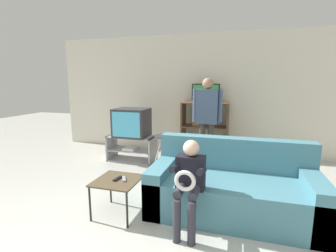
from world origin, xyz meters
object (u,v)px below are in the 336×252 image
at_px(television_flat, 206,94).
at_px(snack_table, 117,183).
at_px(folding_stool, 166,142).
at_px(person_seated_child, 189,179).
at_px(tv_stand, 132,148).
at_px(remote_control_white, 124,179).
at_px(media_shelf, 205,129).
at_px(couch, 232,189).
at_px(remote_control_black, 118,179).
at_px(person_standing_adult, 207,114).
at_px(television_main, 132,123).

relative_size(television_flat, snack_table, 1.14).
relative_size(folding_stool, person_seated_child, 0.70).
bearing_deg(tv_stand, remote_control_white, -67.60).
height_order(remote_control_white, person_seated_child, person_seated_child).
bearing_deg(media_shelf, couch, -73.77).
relative_size(tv_stand, media_shelf, 0.81).
height_order(media_shelf, remote_control_black, media_shelf).
distance_m(folding_stool, person_standing_adult, 0.94).
bearing_deg(television_flat, person_standing_adult, -79.65).
xyz_separation_m(media_shelf, remote_control_white, (-0.58, -2.65, -0.14)).
bearing_deg(remote_control_black, tv_stand, 118.13).
distance_m(tv_stand, remote_control_white, 2.07).
bearing_deg(television_flat, remote_control_black, -103.71).
relative_size(folding_stool, person_standing_adult, 0.42).
distance_m(television_main, person_standing_adult, 1.49).
bearing_deg(tv_stand, remote_control_black, -69.71).
height_order(remote_control_black, person_standing_adult, person_standing_adult).
relative_size(television_main, snack_table, 1.27).
bearing_deg(couch, person_seated_child, -128.46).
relative_size(tv_stand, person_seated_child, 0.96).
distance_m(tv_stand, media_shelf, 1.59).
xyz_separation_m(remote_control_black, remote_control_white, (0.08, 0.01, 0.00)).
bearing_deg(media_shelf, snack_table, -103.80).
relative_size(media_shelf, person_standing_adult, 0.70).
bearing_deg(television_main, tv_stand, 150.79).
height_order(remote_control_white, person_standing_adult, person_standing_adult).
bearing_deg(folding_stool, remote_control_black, -97.04).
distance_m(tv_stand, couch, 2.51).
xyz_separation_m(television_flat, person_seated_child, (0.23, -2.79, -0.75)).
xyz_separation_m(television_main, remote_control_black, (0.69, -1.91, -0.34)).
distance_m(snack_table, remote_control_black, 0.06).
relative_size(television_main, media_shelf, 0.56).
distance_m(television_main, media_shelf, 1.56).
distance_m(television_flat, folding_stool, 1.58).
bearing_deg(couch, television_flat, 106.17).
xyz_separation_m(television_main, television_flat, (1.34, 0.78, 0.55)).
height_order(tv_stand, folding_stool, folding_stool).
relative_size(folding_stool, remote_control_white, 4.79).
bearing_deg(remote_control_white, remote_control_black, 157.91).
bearing_deg(television_flat, remote_control_white, -102.19).
distance_m(remote_control_white, couch, 1.31).
bearing_deg(couch, folding_stool, 139.61).
distance_m(media_shelf, person_standing_adult, 0.83).
distance_m(tv_stand, person_seated_child, 2.60).
height_order(couch, person_seated_child, person_seated_child).
bearing_deg(remote_control_black, person_seated_child, 1.07).
height_order(folding_stool, remote_control_black, folding_stool).
relative_size(television_flat, folding_stool, 0.85).
distance_m(television_main, remote_control_black, 2.05).
xyz_separation_m(snack_table, remote_control_white, (0.08, 0.02, 0.06)).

